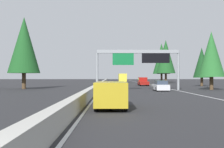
# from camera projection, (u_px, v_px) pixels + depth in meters

# --- Properties ---
(ground_plane) EXTENTS (320.00, 320.00, 0.00)m
(ground_plane) POSITION_uv_depth(u_px,v_px,m) (103.00, 86.00, 62.36)
(ground_plane) COLOR #262628
(median_barrier) EXTENTS (180.00, 0.56, 0.90)m
(median_barrier) POSITION_uv_depth(u_px,v_px,m) (104.00, 82.00, 82.36)
(median_barrier) COLOR #ADAAA3
(median_barrier) RESTS_ON ground
(shoulder_stripe_right) EXTENTS (160.00, 0.16, 0.01)m
(shoulder_stripe_right) POSITION_uv_depth(u_px,v_px,m) (148.00, 84.00, 72.41)
(shoulder_stripe_right) COLOR silver
(shoulder_stripe_right) RESTS_ON ground
(shoulder_stripe_median) EXTENTS (160.00, 0.16, 0.01)m
(shoulder_stripe_median) POSITION_uv_depth(u_px,v_px,m) (105.00, 84.00, 72.36)
(shoulder_stripe_median) COLOR silver
(shoulder_stripe_median) RESTS_ON ground
(sign_gantry_overhead) EXTENTS (0.50, 12.68, 6.09)m
(sign_gantry_overhead) POSITION_uv_depth(u_px,v_px,m) (139.00, 58.00, 41.97)
(sign_gantry_overhead) COLOR gray
(sign_gantry_overhead) RESTS_ON ground
(minivan_distant_a) EXTENTS (5.00, 1.95, 1.69)m
(minivan_distant_a) POSITION_uv_depth(u_px,v_px,m) (111.00, 93.00, 17.90)
(minivan_distant_a) COLOR #AD931E
(minivan_distant_a) RESTS_ON ground
(sedan_mid_center) EXTENTS (4.40, 1.80, 1.47)m
(sedan_mid_center) POSITION_uv_depth(u_px,v_px,m) (161.00, 86.00, 39.67)
(sedan_mid_center) COLOR silver
(sedan_mid_center) RESTS_ON ground
(pickup_far_center) EXTENTS (5.60, 2.00, 1.86)m
(pickup_far_center) POSITION_uv_depth(u_px,v_px,m) (143.00, 82.00, 62.37)
(pickup_far_center) COLOR maroon
(pickup_far_center) RESTS_ON ground
(box_truck_distant_b) EXTENTS (8.50, 2.40, 2.95)m
(box_truck_distant_b) POSITION_uv_depth(u_px,v_px,m) (122.00, 78.00, 87.70)
(box_truck_distant_b) COLOR gold
(box_truck_distant_b) RESTS_ON ground
(conifer_right_near) EXTENTS (3.99, 3.99, 9.07)m
(conifer_right_near) POSITION_uv_depth(u_px,v_px,m) (211.00, 54.00, 42.97)
(conifer_right_near) COLOR #4C3823
(conifer_right_near) RESTS_ON ground
(conifer_right_mid) EXTENTS (3.66, 3.66, 8.31)m
(conifer_right_mid) POSITION_uv_depth(u_px,v_px,m) (202.00, 63.00, 59.75)
(conifer_right_mid) COLOR #4C3823
(conifer_right_mid) RESTS_ON ground
(conifer_right_far) EXTENTS (6.33, 6.33, 14.39)m
(conifer_right_far) POSITION_uv_depth(u_px,v_px,m) (166.00, 57.00, 93.25)
(conifer_right_far) COLOR #4C3823
(conifer_right_far) RESTS_ON ground
(conifer_right_distant) EXTENTS (6.04, 6.04, 13.72)m
(conifer_right_distant) POSITION_uv_depth(u_px,v_px,m) (162.00, 59.00, 97.35)
(conifer_right_distant) COLOR #4C3823
(conifer_right_distant) RESTS_ON ground
(conifer_left_near) EXTENTS (5.25, 5.25, 11.93)m
(conifer_left_near) POSITION_uv_depth(u_px,v_px,m) (24.00, 45.00, 45.78)
(conifer_left_near) COLOR #4C3823
(conifer_left_near) RESTS_ON ground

